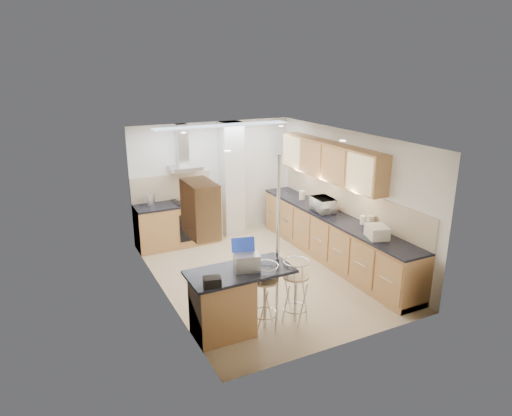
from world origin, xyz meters
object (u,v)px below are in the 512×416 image
microwave (323,205)px  bar_stool_near (265,296)px  bar_stool_end (296,292)px  bread_bin (377,232)px  laptop (247,262)px

microwave → bar_stool_near: size_ratio=0.50×
bar_stool_end → bread_bin: 1.85m
bread_bin → bar_stool_near: bearing=-155.3°
bar_stool_near → bread_bin: bearing=1.3°
laptop → bar_stool_near: size_ratio=0.34×
bread_bin → microwave: bearing=108.0°
bar_stool_near → microwave: bearing=33.9°
bar_stool_end → bread_bin: bearing=-40.1°
laptop → bread_bin: (2.46, 0.19, -0.04)m
laptop → bar_stool_end: size_ratio=0.35×
bar_stool_end → laptop: bearing=119.0°
microwave → bar_stool_end: microwave is taller
microwave → bar_stool_end: bearing=140.9°
microwave → bread_bin: 1.55m
microwave → bar_stool_near: (-2.22, -1.81, -0.56)m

